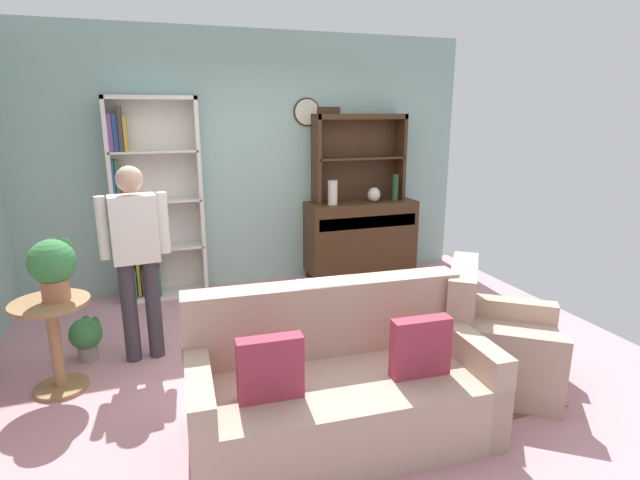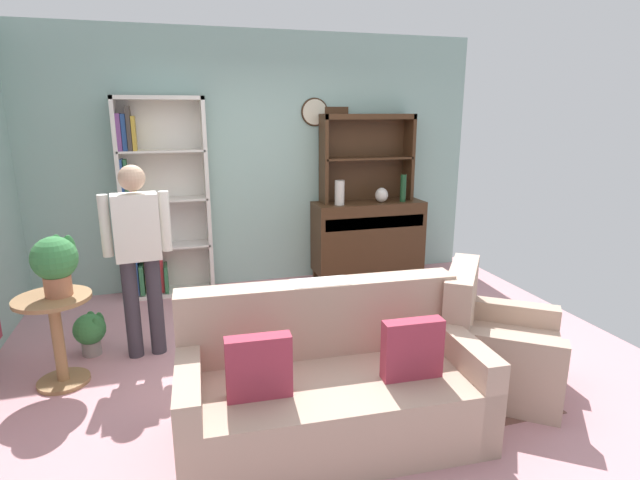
% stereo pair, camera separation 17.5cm
% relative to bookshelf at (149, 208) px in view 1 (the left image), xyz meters
% --- Properties ---
extents(ground_plane, '(5.40, 4.60, 0.02)m').
position_rel_bookshelf_xyz_m(ground_plane, '(1.18, -1.94, -0.99)').
color(ground_plane, '#C68C93').
extents(wall_back, '(5.00, 0.09, 2.80)m').
position_rel_bookshelf_xyz_m(wall_back, '(1.18, 0.19, 0.43)').
color(wall_back, '#93B7AD').
rests_on(wall_back, ground_plane).
extents(area_rug, '(2.43, 1.74, 0.01)m').
position_rel_bookshelf_xyz_m(area_rug, '(1.38, -2.24, -0.97)').
color(area_rug, brown).
rests_on(area_rug, ground_plane).
extents(bookshelf, '(0.90, 0.30, 2.10)m').
position_rel_bookshelf_xyz_m(bookshelf, '(0.00, 0.00, 0.00)').
color(bookshelf, silver).
rests_on(bookshelf, ground_plane).
extents(sideboard, '(1.30, 0.45, 0.92)m').
position_rel_bookshelf_xyz_m(sideboard, '(2.36, -0.08, -0.47)').
color(sideboard, '#422816').
rests_on(sideboard, ground_plane).
extents(sideboard_hutch, '(1.10, 0.26, 1.00)m').
position_rel_bookshelf_xyz_m(sideboard_hutch, '(2.36, 0.03, 0.58)').
color(sideboard_hutch, '#422816').
rests_on(sideboard_hutch, sideboard).
extents(vase_tall, '(0.11, 0.11, 0.28)m').
position_rel_bookshelf_xyz_m(vase_tall, '(1.97, -0.16, 0.08)').
color(vase_tall, beige).
rests_on(vase_tall, sideboard).
extents(vase_round, '(0.15, 0.15, 0.17)m').
position_rel_bookshelf_xyz_m(vase_round, '(2.49, -0.15, 0.03)').
color(vase_round, beige).
rests_on(vase_round, sideboard).
extents(bottle_wine, '(0.07, 0.07, 0.32)m').
position_rel_bookshelf_xyz_m(bottle_wine, '(2.75, -0.17, 0.10)').
color(bottle_wine, '#194223').
rests_on(bottle_wine, sideboard).
extents(couch_floral, '(1.84, 0.94, 0.90)m').
position_rel_bookshelf_xyz_m(couch_floral, '(1.02, -2.85, -0.66)').
color(couch_floral, tan).
rests_on(couch_floral, ground_plane).
extents(armchair_floral, '(1.07, 1.07, 0.88)m').
position_rel_bookshelf_xyz_m(armchair_floral, '(2.31, -2.67, -0.69)').
color(armchair_floral, tan).
rests_on(armchair_floral, ground_plane).
extents(plant_stand, '(0.52, 0.52, 0.68)m').
position_rel_bookshelf_xyz_m(plant_stand, '(-0.70, -1.74, -0.56)').
color(plant_stand, '#997047').
rests_on(plant_stand, ground_plane).
extents(potted_plant_large, '(0.31, 0.31, 0.43)m').
position_rel_bookshelf_xyz_m(potted_plant_large, '(-0.65, -1.72, -0.05)').
color(potted_plant_large, '#AD6B4C').
rests_on(potted_plant_large, plant_stand).
extents(potted_plant_small, '(0.25, 0.25, 0.35)m').
position_rel_bookshelf_xyz_m(potted_plant_small, '(-0.56, -1.31, -0.77)').
color(potted_plant_small, gray).
rests_on(potted_plant_small, ground_plane).
extents(person_reading, '(0.53, 0.23, 1.56)m').
position_rel_bookshelf_xyz_m(person_reading, '(-0.12, -1.43, -0.07)').
color(person_reading, '#38333D').
rests_on(person_reading, ground_plane).
extents(coffee_table, '(0.80, 0.50, 0.42)m').
position_rel_bookshelf_xyz_m(coffee_table, '(1.06, -1.88, -0.62)').
color(coffee_table, '#422816').
rests_on(coffee_table, ground_plane).
extents(book_stack, '(0.20, 0.15, 0.11)m').
position_rel_bookshelf_xyz_m(book_stack, '(1.21, -1.91, -0.50)').
color(book_stack, '#3F3833').
rests_on(book_stack, coffee_table).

